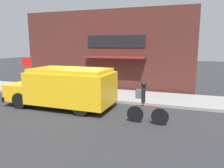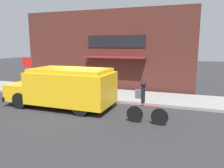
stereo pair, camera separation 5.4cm
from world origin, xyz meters
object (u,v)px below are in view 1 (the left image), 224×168
Objects in this scene: cyclist at (145,103)px; trash_bin at (65,84)px; school_bus at (65,87)px; stop_sign_post at (28,68)px.

trash_bin is (-6.35, 4.36, -0.32)m from cyclist.
cyclist is (4.31, -0.99, -0.22)m from school_bus.
cyclist is 9.14m from stop_sign_post.
stop_sign_post is 2.66m from trash_bin.
school_bus is at bearing -58.83° from trash_bin.
school_bus is 2.49× the size of stop_sign_post.
cyclist reaches higher than trash_bin.
trash_bin is (-2.04, 3.38, -0.54)m from school_bus.
cyclist is at bearing -34.47° from trash_bin.
school_bus is 7.54× the size of trash_bin.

